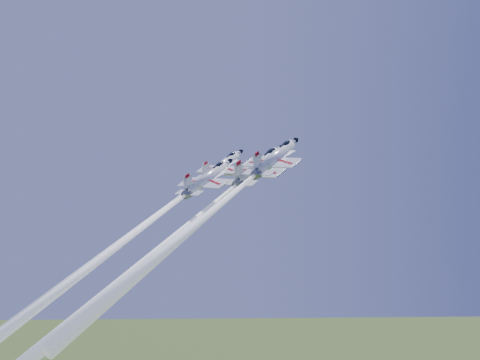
{
  "coord_description": "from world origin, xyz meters",
  "views": [
    {
      "loc": [
        -3.74,
        -95.53,
        70.5
      ],
      "look_at": [
        0.0,
        0.0,
        77.91
      ],
      "focal_mm": 40.0,
      "sensor_mm": 36.0,
      "label": 1
    }
  ],
  "objects_px": {
    "jet_right": "(214,210)",
    "jet_slot": "(118,246)",
    "jet_lead": "(180,232)",
    "jet_left": "(151,219)"
  },
  "relations": [
    {
      "from": "jet_right",
      "to": "jet_slot",
      "type": "xyz_separation_m",
      "value": [
        -13.4,
        -1.31,
        -5.15
      ]
    },
    {
      "from": "jet_lead",
      "to": "jet_left",
      "type": "bearing_deg",
      "value": 171.79
    },
    {
      "from": "jet_slot",
      "to": "jet_lead",
      "type": "bearing_deg",
      "value": 71.46
    },
    {
      "from": "jet_left",
      "to": "jet_slot",
      "type": "bearing_deg",
      "value": -70.49
    },
    {
      "from": "jet_lead",
      "to": "jet_slot",
      "type": "xyz_separation_m",
      "value": [
        -8.23,
        -5.9,
        -1.8
      ]
    },
    {
      "from": "jet_lead",
      "to": "jet_left",
      "type": "xyz_separation_m",
      "value": [
        -5.07,
        4.9,
        1.95
      ]
    },
    {
      "from": "jet_left",
      "to": "jet_right",
      "type": "height_order",
      "value": "jet_left"
    },
    {
      "from": "jet_lead",
      "to": "jet_left",
      "type": "height_order",
      "value": "jet_lead"
    },
    {
      "from": "jet_left",
      "to": "jet_slot",
      "type": "height_order",
      "value": "jet_left"
    },
    {
      "from": "jet_lead",
      "to": "jet_slot",
      "type": "bearing_deg",
      "value": -108.54
    }
  ]
}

